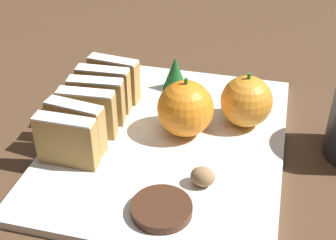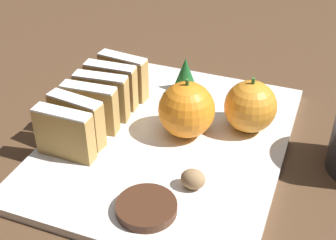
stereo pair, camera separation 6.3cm
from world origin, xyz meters
TOP-DOWN VIEW (x-y plane):
  - ground_plane at (0.00, 0.00)m, footprint 6.00×6.00m
  - serving_platter at (0.00, 0.00)m, footprint 0.32×0.40m
  - stollen_slice_front at (-0.11, -0.08)m, footprint 0.08×0.02m
  - stollen_slice_second at (-0.11, -0.05)m, footprint 0.08×0.03m
  - stollen_slice_third at (-0.11, -0.02)m, footprint 0.08×0.03m
  - stollen_slice_fourth at (-0.11, 0.02)m, footprint 0.08×0.03m
  - stollen_slice_fifth at (-0.11, 0.05)m, footprint 0.08×0.03m
  - stollen_slice_sixth at (-0.11, 0.08)m, footprint 0.08×0.03m
  - orange_near at (0.02, 0.02)m, footprint 0.08×0.08m
  - orange_far at (0.10, 0.06)m, footprint 0.07×0.07m
  - walnut at (0.06, -0.08)m, footprint 0.03×0.03m
  - chocolate_cookie at (0.03, -0.14)m, footprint 0.07×0.07m
  - evergreen_sprig at (-0.02, 0.14)m, footprint 0.04×0.04m

SIDE VIEW (x-z plane):
  - ground_plane at x=0.00m, z-range 0.00..0.00m
  - serving_platter at x=0.00m, z-range 0.00..0.01m
  - chocolate_cookie at x=0.03m, z-range 0.01..0.02m
  - walnut at x=0.06m, z-range 0.01..0.04m
  - evergreen_sprig at x=-0.02m, z-range 0.01..0.07m
  - stollen_slice_front at x=-0.11m, z-range 0.01..0.08m
  - stollen_slice_second at x=-0.11m, z-range 0.01..0.08m
  - stollen_slice_third at x=-0.11m, z-range 0.01..0.08m
  - stollen_slice_fourth at x=-0.11m, z-range 0.01..0.08m
  - stollen_slice_fifth at x=-0.11m, z-range 0.01..0.08m
  - stollen_slice_sixth at x=-0.11m, z-range 0.01..0.08m
  - orange_far at x=0.10m, z-range 0.01..0.09m
  - orange_near at x=0.02m, z-range 0.01..0.09m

